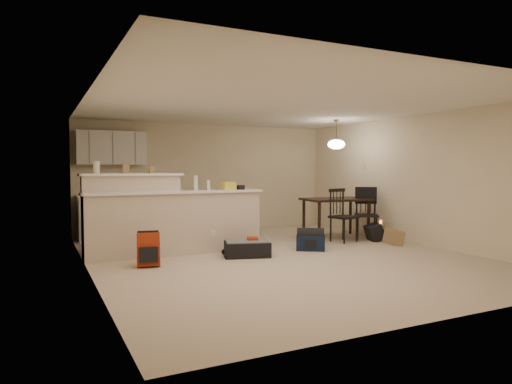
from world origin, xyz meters
TOP-DOWN VIEW (x-y plane):
  - room at (0.00, 0.00)m, footprint 7.00×7.02m
  - breakfast_bar at (-1.76, 0.98)m, footprint 3.08×0.58m
  - upper_cabinets at (-2.20, 3.32)m, footprint 1.40×0.34m
  - kitchen_counter at (-2.00, 3.19)m, footprint 1.80×0.60m
  - thermostat at (2.98, 1.55)m, footprint 0.02×0.12m
  - jar at (-2.76, 1.12)m, footprint 0.10×0.10m
  - cereal_box at (-2.29, 1.12)m, footprint 0.10×0.07m
  - small_box at (-1.87, 1.12)m, footprint 0.08×0.06m
  - bottle_a at (-1.16, 0.90)m, footprint 0.07×0.07m
  - bottle_b at (-0.93, 0.90)m, footprint 0.06×0.06m
  - bag_lump at (-0.55, 0.90)m, footprint 0.22×0.18m
  - pouch at (-0.31, 0.90)m, footprint 0.12×0.10m
  - dining_table at (2.10, 1.33)m, footprint 1.42×1.03m
  - pendant_lamp at (2.10, 1.33)m, footprint 0.36×0.36m
  - dining_chair_near at (1.90, 0.78)m, footprint 0.55×0.53m
  - dining_chair_far at (2.53, 0.86)m, footprint 0.63×0.62m
  - suitcase at (-0.49, 0.24)m, footprint 0.84×0.66m
  - red_backpack at (-2.15, 0.20)m, footprint 0.37×0.27m
  - navy_duffel at (0.78, 0.26)m, footprint 0.57×0.51m
  - black_daypack at (2.53, 0.61)m, footprint 0.37×0.44m
  - cardboard_sheet at (2.48, -0.00)m, footprint 0.17×0.39m

SIDE VIEW (x-z plane):
  - suitcase at x=-0.49m, z-range 0.00..0.25m
  - navy_duffel at x=0.78m, z-range 0.00..0.28m
  - cardboard_sheet at x=2.48m, z-range 0.00..0.31m
  - black_daypack at x=2.53m, z-range 0.00..0.33m
  - red_backpack at x=-2.15m, z-range 0.00..0.50m
  - kitchen_counter at x=-2.00m, z-range 0.00..0.90m
  - dining_chair_far at x=2.53m, z-range 0.00..1.06m
  - dining_chair_near at x=1.90m, z-range 0.00..1.06m
  - breakfast_bar at x=-1.76m, z-range -0.09..1.30m
  - dining_table at x=2.10m, z-range 0.32..1.15m
  - pouch at x=-0.31m, z-range 1.09..1.17m
  - bag_lump at x=-0.55m, z-range 1.09..1.23m
  - bottle_b at x=-0.93m, z-range 1.09..1.27m
  - bottle_a at x=-1.16m, z-range 1.09..1.35m
  - room at x=0.00m, z-range 0.00..2.50m
  - small_box at x=-1.87m, z-range 1.39..1.51m
  - cereal_box at x=-2.29m, z-range 1.39..1.55m
  - jar at x=-2.76m, z-range 1.39..1.59m
  - thermostat at x=2.98m, z-range 1.44..1.56m
  - upper_cabinets at x=-2.20m, z-range 1.55..2.25m
  - pendant_lamp at x=2.10m, z-range 1.68..2.30m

